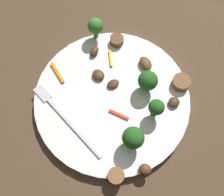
# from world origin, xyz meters

# --- Properties ---
(ground_plane) EXTENTS (1.40, 1.40, 0.00)m
(ground_plane) POSITION_xyz_m (0.00, 0.00, 0.00)
(ground_plane) COLOR #4C3826
(plate) EXTENTS (0.29, 0.29, 0.02)m
(plate) POSITION_xyz_m (0.00, 0.00, 0.01)
(plate) COLOR white
(plate) RESTS_ON ground_plane
(fork) EXTENTS (0.18, 0.06, 0.00)m
(fork) POSITION_xyz_m (0.06, 0.08, 0.02)
(fork) COLOR silver
(fork) RESTS_ON plate
(broccoli_floret_0) EXTENTS (0.04, 0.04, 0.05)m
(broccoli_floret_0) POSITION_xyz_m (-0.07, 0.05, 0.05)
(broccoli_floret_0) COLOR #296420
(broccoli_floret_0) RESTS_ON plate
(broccoli_floret_1) EXTENTS (0.03, 0.03, 0.05)m
(broccoli_floret_1) POSITION_xyz_m (-0.08, -0.01, 0.05)
(broccoli_floret_1) COLOR #296420
(broccoli_floret_1) RESTS_ON plate
(broccoli_floret_2) EXTENTS (0.04, 0.04, 0.05)m
(broccoli_floret_2) POSITION_xyz_m (-0.04, -0.05, 0.05)
(broccoli_floret_2) COLOR #296420
(broccoli_floret_2) RESTS_ON plate
(broccoli_floret_3) EXTENTS (0.03, 0.03, 0.05)m
(broccoli_floret_3) POSITION_xyz_m (0.10, -0.10, 0.05)
(broccoli_floret_3) COLOR #408630
(broccoli_floret_3) RESTS_ON plate
(sausage_slice_0) EXTENTS (0.04, 0.04, 0.02)m
(sausage_slice_0) POSITION_xyz_m (-0.10, -0.09, 0.02)
(sausage_slice_0) COLOR brown
(sausage_slice_0) RESTS_ON plate
(sausage_slice_1) EXTENTS (0.03, 0.03, 0.01)m
(sausage_slice_1) POSITION_xyz_m (-0.08, 0.12, 0.02)
(sausage_slice_1) COLOR brown
(sausage_slice_1) RESTS_ON plate
(sausage_slice_2) EXTENTS (0.03, 0.03, 0.01)m
(sausage_slice_2) POSITION_xyz_m (0.06, -0.11, 0.02)
(sausage_slice_2) COLOR brown
(sausage_slice_2) RESTS_ON plate
(mushroom_0) EXTENTS (0.03, 0.03, 0.01)m
(mushroom_0) POSITION_xyz_m (0.05, -0.03, 0.02)
(mushroom_0) COLOR #4C331E
(mushroom_0) RESTS_ON plate
(mushroom_1) EXTENTS (0.02, 0.03, 0.01)m
(mushroom_1) POSITION_xyz_m (-0.10, -0.05, 0.02)
(mushroom_1) COLOR #422B19
(mushroom_1) RESTS_ON plate
(mushroom_2) EXTENTS (0.02, 0.02, 0.01)m
(mushroom_2) POSITION_xyz_m (0.08, -0.06, 0.02)
(mushroom_2) COLOR #4C331E
(mushroom_2) RESTS_ON plate
(mushroom_3) EXTENTS (0.03, 0.03, 0.01)m
(mushroom_3) POSITION_xyz_m (0.01, -0.02, 0.02)
(mushroom_3) COLOR #422B19
(mushroom_3) RESTS_ON plate
(mushroom_4) EXTENTS (0.04, 0.03, 0.01)m
(mushroom_4) POSITION_xyz_m (-0.02, -0.09, 0.02)
(mushroom_4) COLOR brown
(mushroom_4) RESTS_ON plate
(mushroom_5) EXTENTS (0.03, 0.02, 0.01)m
(mushroom_5) POSITION_xyz_m (-0.11, 0.08, 0.02)
(mushroom_5) COLOR #4C331E
(mushroom_5) RESTS_ON plate
(pepper_strip_0) EXTENTS (0.05, 0.03, 0.00)m
(pepper_strip_0) POSITION_xyz_m (0.12, 0.01, 0.02)
(pepper_strip_0) COLOR orange
(pepper_strip_0) RESTS_ON plate
(pepper_strip_1) EXTENTS (0.04, 0.01, 0.00)m
(pepper_strip_1) POSITION_xyz_m (-0.03, 0.02, 0.02)
(pepper_strip_1) COLOR red
(pepper_strip_1) RESTS_ON plate
(pepper_strip_2) EXTENTS (0.03, 0.03, 0.00)m
(pepper_strip_2) POSITION_xyz_m (0.05, -0.07, 0.02)
(pepper_strip_2) COLOR yellow
(pepper_strip_2) RESTS_ON plate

